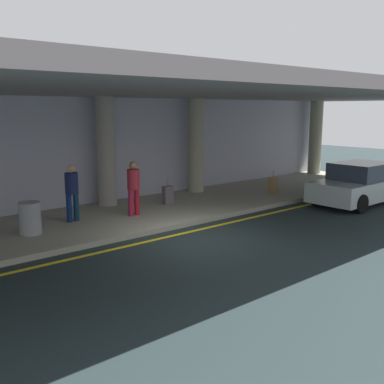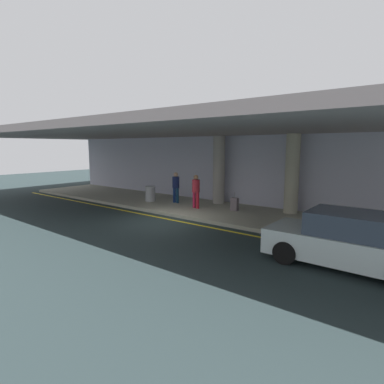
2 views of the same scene
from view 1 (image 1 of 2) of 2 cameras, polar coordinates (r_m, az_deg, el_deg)
ground_plane at (r=12.01m, az=0.33°, el=-5.89°), size 60.00×60.00×0.00m
sidewalk at (r=14.41m, az=-7.73°, el=-2.88°), size 26.00×4.20×0.15m
lane_stripe_yellow at (r=12.41m, az=-1.32°, el=-5.32°), size 26.00×0.14×0.01m
support_column_far_left at (r=15.35m, az=-10.89°, el=5.04°), size 0.64×0.64×3.65m
support_column_left_mid at (r=17.65m, az=0.53°, el=5.93°), size 0.64×0.64×3.65m
support_column_center at (r=23.66m, az=15.47°, el=6.72°), size 0.64×0.64×3.65m
ceiling_overhang at (r=13.61m, az=-6.98°, el=12.80°), size 28.00×13.20×0.30m
terminal_back_wall at (r=16.04m, az=-12.25°, el=4.95°), size 26.00×0.30×3.80m
car_silver at (r=17.26m, az=20.59°, el=0.92°), size 4.10×1.92×1.50m
traveler_with_luggage at (r=13.41m, az=-15.09°, el=0.37°), size 0.38×0.38×1.68m
person_waiting_for_ride at (r=13.81m, az=-7.48°, el=0.93°), size 0.38×0.38×1.68m
suitcase_upright_primary at (r=17.66m, az=10.28°, el=0.81°), size 0.36×0.22×0.90m
suitcase_upright_secondary at (r=15.51m, az=-3.10°, el=-0.38°), size 0.36×0.22×0.90m
trash_bin_steel at (r=12.49m, az=-19.96°, el=-3.16°), size 0.56×0.56×0.85m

